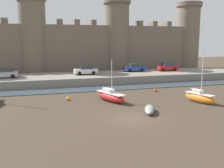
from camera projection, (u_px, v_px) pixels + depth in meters
The scene contains 13 objects.
ground_plane at pixel (132, 119), 25.10m from camera, with size 160.00×160.00×0.00m, color #423528.
water_channel at pixel (95, 89), 40.47m from camera, with size 80.00×4.50×0.10m, color #3D4C56.
quay_road at pixel (86, 78), 47.23m from camera, with size 65.31×10.00×1.37m, color gray.
castle at pixel (77, 43), 55.39m from camera, with size 59.25×5.94×19.21m.
sailboat_midflat_right at pixel (199, 97), 31.54m from camera, with size 2.32×4.30×6.78m.
rowboat_near_channel_left at pixel (150, 109), 27.12m from camera, with size 2.26×3.36×0.70m.
sailboat_midflat_left at pixel (110, 96), 32.10m from camera, with size 3.11×5.27×5.20m.
mooring_buoy_mid_mud at pixel (156, 90), 38.38m from camera, with size 0.46×0.46×0.46m, color #E04C1E.
mooring_buoy_near_channel at pixel (68, 99), 32.72m from camera, with size 0.48×0.48×0.48m, color orange.
car_quay_centre_west at pixel (135, 67), 51.67m from camera, with size 4.14×1.95×1.62m.
car_quay_east at pixel (86, 70), 47.07m from camera, with size 4.14×1.95×1.62m.
car_quay_centre_east at pixel (5, 73), 42.74m from camera, with size 4.14×1.95×1.62m.
car_quay_west at pixel (167, 67), 52.81m from camera, with size 4.14×1.95×1.62m.
Camera 1 is at (-8.61, -22.71, 7.41)m, focal length 42.00 mm.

